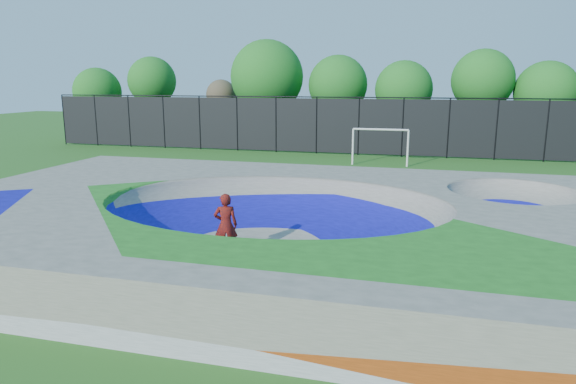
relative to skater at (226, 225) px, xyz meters
name	(u,v)px	position (x,y,z in m)	size (l,w,h in m)	color
ground	(274,246)	(1.11, 1.28, -0.96)	(120.00, 120.00, 0.00)	#215517
skate_deck	(274,223)	(1.11, 1.28, -0.21)	(22.00, 14.00, 1.50)	gray
skater	(226,225)	(0.00, 0.00, 0.00)	(0.70, 0.46, 1.92)	#B51C0E
skateboard	(227,255)	(0.00, 0.00, -0.93)	(0.78, 0.22, 0.05)	black
soccer_goal	(380,140)	(2.98, 18.02, 0.63)	(3.45, 0.12, 2.28)	silver
fence	(359,125)	(1.11, 22.28, 1.14)	(48.09, 0.09, 4.04)	black
treeline	(426,82)	(5.47, 26.80, 4.03)	(52.56, 7.21, 8.45)	#463523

